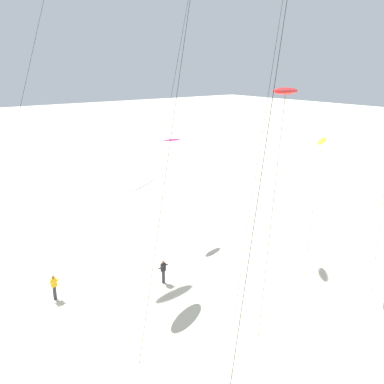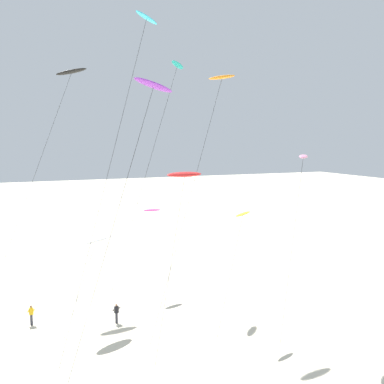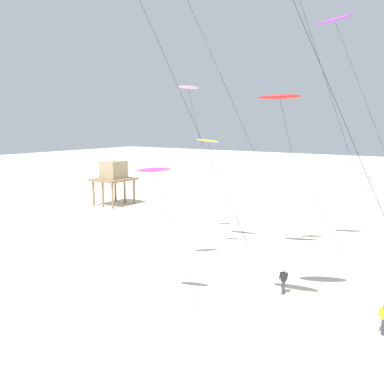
# 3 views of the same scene
# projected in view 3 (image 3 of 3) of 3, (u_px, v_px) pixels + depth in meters

# --- Properties ---
(ground_plane) EXTENTS (260.00, 260.00, 0.00)m
(ground_plane) POSITION_uv_depth(u_px,v_px,m) (300.00, 327.00, 24.72)
(ground_plane) COLOR beige
(kite_yellow) EXTENTS (2.44, 4.16, 9.61)m
(kite_yellow) POSITION_uv_depth(u_px,v_px,m) (209.00, 144.00, 37.24)
(kite_yellow) COLOR yellow
(kite_yellow) RESTS_ON ground
(kite_purple) EXTENTS (4.80, 8.46, 19.09)m
(kite_purple) POSITION_uv_depth(u_px,v_px,m) (336.00, 22.00, 34.39)
(kite_purple) COLOR purple
(kite_purple) RESTS_ON ground
(kite_red) EXTENTS (2.62, 4.52, 13.12)m
(kite_red) POSITION_uv_depth(u_px,v_px,m) (280.00, 98.00, 34.81)
(kite_red) COLOR red
(kite_red) RESTS_ON ground
(kite_white) EXTENTS (2.99, 4.72, 7.54)m
(kite_white) POSITION_uv_depth(u_px,v_px,m) (312.00, 186.00, 27.55)
(kite_white) COLOR white
(kite_white) RESTS_ON ground
(kite_pink) EXTENTS (2.48, 3.71, 14.21)m
(kite_pink) POSITION_uv_depth(u_px,v_px,m) (189.00, 90.00, 40.70)
(kite_pink) COLOR pink
(kite_pink) RESTS_ON ground
(kite_magenta) EXTENTS (1.82, 3.28, 8.52)m
(kite_magenta) POSITION_uv_depth(u_px,v_px,m) (154.00, 171.00, 25.88)
(kite_magenta) COLOR #D8339E
(kite_magenta) RESTS_ON ground
(kite_flyer_nearest) EXTENTS (0.63, 0.65, 1.67)m
(kite_flyer_nearest) POSITION_uv_depth(u_px,v_px,m) (283.00, 281.00, 29.31)
(kite_flyer_nearest) COLOR #33333D
(kite_flyer_nearest) RESTS_ON ground
(kite_flyer_middle) EXTENTS (0.56, 0.59, 1.67)m
(kite_flyer_middle) POSITION_uv_depth(u_px,v_px,m) (384.00, 319.00, 23.69)
(kite_flyer_middle) COLOR #33333D
(kite_flyer_middle) RESTS_ON ground
(stilt_house) EXTENTS (5.11, 4.31, 5.87)m
(stilt_house) POSITION_uv_depth(u_px,v_px,m) (114.00, 173.00, 60.32)
(stilt_house) COLOR #846647
(stilt_house) RESTS_ON ground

